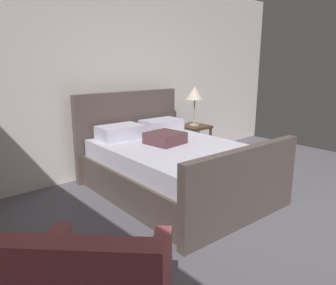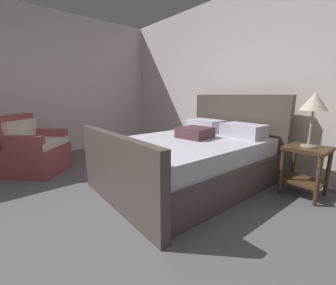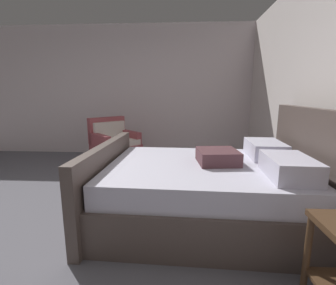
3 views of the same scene
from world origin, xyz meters
TOP-DOWN VIEW (x-y plane):
  - ground_plane at (0.00, 0.00)m, footprint 6.39×6.36m
  - wall_side_left at (-3.26, 0.00)m, footprint 0.12×6.48m
  - bed at (-0.29, 1.99)m, footprint 1.73×2.24m
  - armchair at (-2.18, 0.46)m, footprint 1.03×1.03m

SIDE VIEW (x-z plane):
  - ground_plane at x=0.00m, z-range -0.02..0.00m
  - armchair at x=-2.18m, z-range -0.10..0.80m
  - bed at x=-0.29m, z-range -0.25..0.95m
  - wall_side_left at x=-3.26m, z-range 0.00..2.78m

